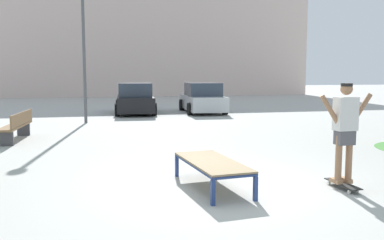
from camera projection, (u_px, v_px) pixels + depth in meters
The scene contains 9 objects.
ground_plane at pixel (215, 186), 7.15m from camera, with size 120.00×120.00×0.00m, color #A8A8A3.
building_facade at pixel (146, 33), 37.09m from camera, with size 29.58×4.00×11.24m, color beige.
skate_box at pixel (212, 164), 7.04m from camera, with size 0.94×1.97×0.46m.
skateboard at pixel (343, 184), 7.00m from camera, with size 0.23×0.81×0.09m.
skater at pixel (345, 126), 6.89m from camera, with size 1.00×0.29×1.69m.
car_black at pixel (135, 99), 20.33m from camera, with size 2.13×4.30×1.50m.
car_silver at pixel (202, 99), 20.84m from camera, with size 2.09×4.28×1.50m.
park_bench at pixel (17, 125), 12.07m from camera, with size 0.62×2.43×0.83m.
light_post at pixel (83, 25), 15.99m from camera, with size 0.36×0.36×5.83m.
Camera 1 is at (-1.98, -6.71, 1.93)m, focal length 38.69 mm.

